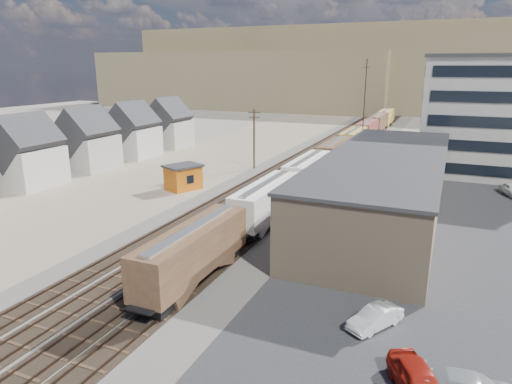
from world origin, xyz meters
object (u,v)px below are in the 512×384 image
at_px(parked_car_red, 418,383).
at_px(parked_car_white, 375,318).
at_px(freight_train, 345,145).
at_px(utility_pole_north, 254,138).
at_px(parked_car_blue, 494,176).
at_px(maintenance_shed, 183,177).

xyz_separation_m(parked_car_red, parked_car_white, (-3.14, 5.79, -0.17)).
bearing_deg(freight_train, utility_pole_north, -133.48).
bearing_deg(utility_pole_north, parked_car_blue, 10.80).
bearing_deg(parked_car_white, parked_car_red, -30.14).
distance_m(parked_car_red, parked_car_blue, 54.26).
xyz_separation_m(freight_train, utility_pole_north, (-12.30, -12.97, 2.50)).
bearing_deg(parked_car_red, parked_car_blue, 55.08).
relative_size(maintenance_shed, parked_car_white, 1.41).
relative_size(parked_car_white, parked_car_blue, 0.85).
distance_m(utility_pole_north, parked_car_white, 49.15).
xyz_separation_m(maintenance_shed, parked_car_white, (30.39, -25.06, -1.11)).
height_order(utility_pole_north, maintenance_shed, utility_pole_north).
relative_size(freight_train, parked_car_blue, 24.49).
xyz_separation_m(freight_train, parked_car_red, (17.42, -59.85, -1.94)).
bearing_deg(utility_pole_north, parked_car_white, -57.10).
distance_m(parked_car_white, parked_car_blue, 49.06).
xyz_separation_m(utility_pole_north, parked_car_blue, (36.49, 6.96, -4.62)).
xyz_separation_m(parked_car_red, parked_car_blue, (6.77, 53.84, -0.17)).
bearing_deg(parked_car_blue, utility_pole_north, 161.10).
height_order(maintenance_shed, parked_car_white, maintenance_shed).
bearing_deg(parked_car_red, maintenance_shed, 109.63).
bearing_deg(parked_car_red, freight_train, 78.47).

